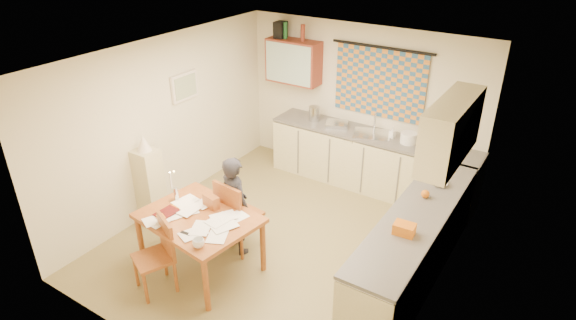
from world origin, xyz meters
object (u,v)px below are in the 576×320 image
Objects in this scene: dining_table at (201,242)px; chair_far at (240,227)px; shelf_stand at (150,186)px; stove at (373,307)px; person at (235,205)px; counter_right at (414,246)px; counter_back at (370,162)px.

chair_far is at bearing 83.67° from dining_table.
chair_far is 1.48m from shelf_stand.
person is at bearing 167.39° from stove.
stove is (0.00, -1.17, -0.00)m from counter_right.
person reaches higher than dining_table.
counter_right is at bearing 36.65° from dining_table.
chair_far is 0.92× the size of shelf_stand.
counter_right is 2.68× the size of shelf_stand.
counter_back is at bearing 48.90° from shelf_stand.
counter_back is 3.00× the size of shelf_stand.
stove is at bearing 172.23° from chair_far.
chair_far is at bearing -107.79° from counter_back.
person reaches higher than shelf_stand.
counter_back is 3.37m from shelf_stand.
person is at bearing -107.71° from counter_back.
stove is at bearing -65.34° from counter_back.
dining_table is (-2.24, -0.06, -0.07)m from stove.
chair_far reaches higher than counter_right.
dining_table is (-2.24, -1.23, -0.07)m from counter_right.
person reaches higher than chair_far.
counter_back is 2.17m from counter_right.
counter_back is at bearing -89.63° from person.
shelf_stand is (-1.44, -0.11, -0.12)m from person.
shelf_stand reaches higher than chair_far.
chair_far is (0.15, 0.58, -0.06)m from dining_table.
chair_far reaches higher than dining_table.
counter_back and counter_right have the same top height.
dining_table is 1.45× the size of chair_far.
shelf_stand is at bearing 170.13° from dining_table.
dining_table is at bearing -151.17° from counter_right.
person reaches higher than counter_right.
stove is 0.89× the size of chair_far.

